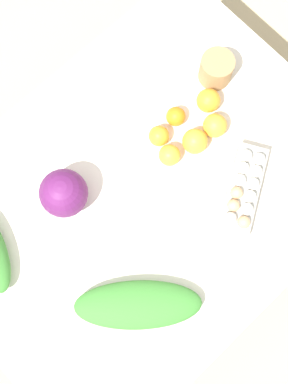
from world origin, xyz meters
The scene contains 12 objects.
ground_plane centered at (0.00, 0.00, 0.00)m, with size 8.00×8.00×0.00m, color #C6B289.
dining_table centered at (0.00, 0.00, 0.63)m, with size 1.36×1.04×0.71m.
cabbage_purple centered at (0.19, -0.16, 0.79)m, with size 0.15×0.15×0.15m, color #601E5B.
egg_carton centered at (-0.23, 0.22, 0.75)m, with size 0.30×0.23×0.09m.
paper_bag centered at (-0.46, -0.14, 0.76)m, with size 0.11×0.11×0.10m, color #A87F51.
greens_bunch_scallion centered at (0.26, 0.24, 0.75)m, with size 0.39×0.15×0.07m, color #3D8433.
orange_0 centered at (-0.25, -0.11, 0.74)m, with size 0.07×0.07×0.07m, color orange.
orange_1 centered at (-0.32, 0.00, 0.75)m, with size 0.08×0.08×0.08m, color #F9A833.
orange_2 centered at (-0.14, -0.03, 0.75)m, with size 0.07×0.07×0.07m, color #F9A833.
orange_3 centered at (-0.37, -0.08, 0.75)m, with size 0.08×0.08×0.08m, color orange.
orange_4 centered at (-0.23, -0.01, 0.75)m, with size 0.08×0.08×0.08m, color #F9A833.
orange_5 centered at (-0.16, -0.10, 0.75)m, with size 0.07×0.07×0.07m, color orange.
Camera 1 is at (0.29, 0.30, 2.39)m, focal length 50.00 mm.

